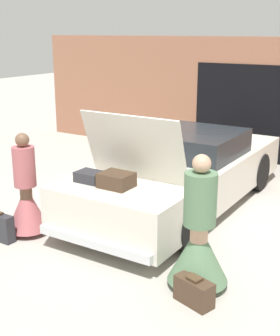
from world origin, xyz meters
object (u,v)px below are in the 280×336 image
person_right (199,242)px  suitcase_beside_right_person (194,291)px  person_left (26,199)px  car (182,172)px

person_right → suitcase_beside_right_person: bearing=-153.2°
person_left → suitcase_beside_right_person: person_left is taller
car → person_left: bearing=-121.5°
car → person_left: 2.68m
person_left → person_right: (2.80, -0.02, 0.03)m
car → suitcase_beside_right_person: bearing=-60.1°
car → suitcase_beside_right_person: (1.54, -2.67, -0.44)m
car → person_right: (1.40, -2.31, -0.02)m
person_right → suitcase_beside_right_person: size_ratio=3.29×
car → person_left: size_ratio=3.25×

